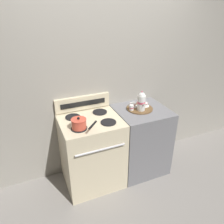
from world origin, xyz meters
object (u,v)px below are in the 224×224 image
Objects in this scene: saucepan at (79,124)px; teacup_left at (133,105)px; stove at (92,152)px; teacup_right at (145,104)px; serving_tray at (140,108)px; creamer_jug at (131,107)px; teapot at (141,101)px.

saucepan reaches higher than teacup_left.
stove is 7.86× the size of teacup_left.
teacup_left and teacup_right have the same top height.
saucepan is at bearing -167.88° from serving_tray.
saucepan is 0.84m from teacup_left.
creamer_jug is at bearing 2.47° from stove.
serving_tray is 2.84× the size of teacup_left.
teacup_left is at bearing 124.96° from serving_tray.
serving_tray is (0.69, 0.04, 0.47)m from stove.
stove is at bearing 177.98° from teapot.
saucepan is 0.80× the size of serving_tray.
stove is at bearing -175.40° from teacup_right.
stove is 13.31× the size of creamer_jug.
serving_tray is 4.81× the size of creamer_jug.
teacup_left is at bearing 18.12° from saucepan.
teacup_right is at bearing 4.60° from stove.
serving_tray is at bearing -55.04° from teacup_left.
teapot is 0.17m from teacup_right.
serving_tray is 2.84× the size of teacup_right.
stove is at bearing 40.73° from saucepan.
stove is at bearing -169.59° from teacup_left.
stove is 3.64× the size of teapot.
teapot is at bearing -140.90° from teacup_right.
teacup_right is 1.69× the size of creamer_jug.
stove is 0.76m from creamer_jug.
saucepan is at bearing -139.27° from stove.
stove is 0.57m from saucepan.
creamer_jug is (0.56, 0.02, 0.51)m from stove.
stove is 3.48× the size of saucepan.
saucepan is at bearing -171.70° from teapot.
teapot is 3.66× the size of creamer_jug.
teacup_left is 0.12m from creamer_jug.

